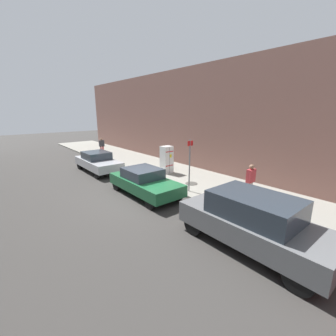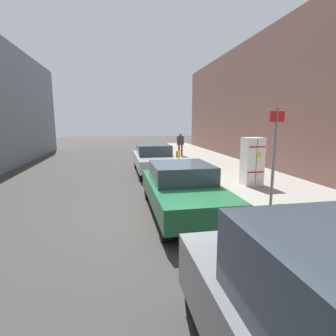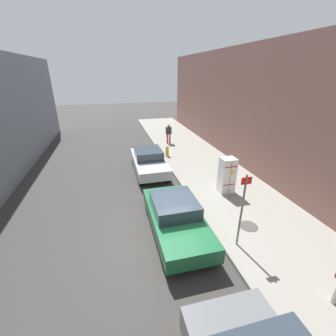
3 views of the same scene
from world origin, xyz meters
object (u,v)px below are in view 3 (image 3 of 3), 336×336
object	(u,v)px
pedestrian_walking_far	(169,133)
parked_sedan_silver	(149,161)
discarded_refrigerator	(227,175)
parked_sedan_green	(176,216)
fire_hydrant	(167,151)
street_sign_post	(242,208)

from	to	relation	value
pedestrian_walking_far	parked_sedan_silver	distance (m)	5.76
discarded_refrigerator	parked_sedan_green	xyz separation A→B (m)	(3.27, 2.20, -0.34)
discarded_refrigerator	fire_hydrant	size ratio (longest dim) A/B	2.43
street_sign_post	fire_hydrant	size ratio (longest dim) A/B	3.65
fire_hydrant	parked_sedan_green	size ratio (longest dim) A/B	0.17
street_sign_post	parked_sedan_green	size ratio (longest dim) A/B	0.63
pedestrian_walking_far	parked_sedan_green	size ratio (longest dim) A/B	0.37
street_sign_post	parked_sedan_silver	xyz separation A→B (m)	(1.87, -7.27, -0.92)
parked_sedan_silver	discarded_refrigerator	bearing A→B (deg)	131.34
discarded_refrigerator	pedestrian_walking_far	world-z (taller)	discarded_refrigerator
street_sign_post	discarded_refrigerator	bearing A→B (deg)	-111.49
street_sign_post	pedestrian_walking_far	xyz separation A→B (m)	(-0.70, -12.41, -0.60)
fire_hydrant	pedestrian_walking_far	world-z (taller)	pedestrian_walking_far
discarded_refrigerator	street_sign_post	bearing A→B (deg)	68.51
discarded_refrigerator	pedestrian_walking_far	xyz separation A→B (m)	(0.70, -8.85, 0.01)
pedestrian_walking_far	parked_sedan_green	world-z (taller)	pedestrian_walking_far
parked_sedan_silver	pedestrian_walking_far	bearing A→B (deg)	-116.55
discarded_refrigerator	pedestrian_walking_far	bearing A→B (deg)	-85.49
street_sign_post	fire_hydrant	distance (m)	9.43
parked_sedan_silver	parked_sedan_green	bearing A→B (deg)	90.00
parked_sedan_silver	parked_sedan_green	size ratio (longest dim) A/B	1.02
street_sign_post	parked_sedan_silver	size ratio (longest dim) A/B	0.62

